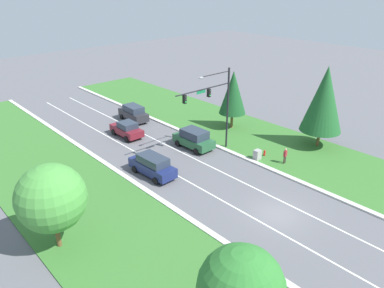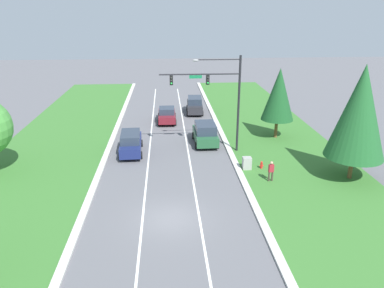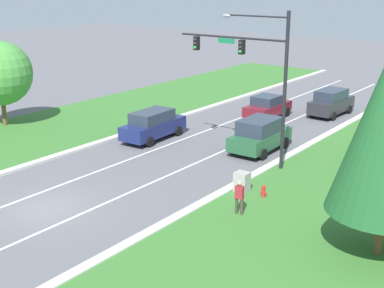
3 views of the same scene
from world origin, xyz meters
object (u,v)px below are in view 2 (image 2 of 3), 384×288
Objects in this scene: navy_suv at (131,143)px; burgundy_sedan at (167,115)px; traffic_signal_mast at (218,90)px; charcoal_suv at (195,105)px; utility_cabinet at (247,164)px; pedestrian at (271,171)px; conifer_near_right_tree at (360,112)px; fire_hydrant at (261,165)px; forest_suv at (205,133)px; conifer_far_right_tree at (279,94)px.

navy_suv is 1.15× the size of burgundy_sedan.
traffic_signal_mast is 14.55m from charcoal_suv.
charcoal_suv is 18.25m from utility_cabinet.
pedestrian is 0.19× the size of conifer_near_right_tree.
pedestrian reaches higher than fire_hydrant.
forest_suv is 7.68m from fire_hydrant.
conifer_far_right_tree reaches higher than forest_suv.
forest_suv is 0.67× the size of conifer_far_right_tree.
conifer_far_right_tree is at bearing 8.39° from forest_suv.
burgundy_sedan is 16.04m from fire_hydrant.
charcoal_suv is 11.46m from forest_suv.
traffic_signal_mast is 7.54m from conifer_far_right_tree.
navy_suv is at bearing 158.66° from conifer_near_right_tree.
burgundy_sedan is 2.65× the size of pedestrian.
conifer_far_right_tree is at bearing -29.65° from burgundy_sedan.
forest_suv reaches higher than pedestrian.
traffic_signal_mast reaches higher than fire_hydrant.
conifer_far_right_tree reaches higher than burgundy_sedan.
traffic_signal_mast is 1.23× the size of conifer_far_right_tree.
utility_cabinet is 9.33m from conifer_near_right_tree.
fire_hydrant is at bearing -61.25° from burgundy_sedan.
utility_cabinet is at bearing 163.32° from conifer_near_right_tree.
conifer_near_right_tree is (17.44, -6.81, 4.38)m from navy_suv.
burgundy_sedan is at bearing -72.04° from pedestrian.
utility_cabinet is at bearing -120.78° from conifer_far_right_tree.
traffic_signal_mast is at bearing 114.48° from utility_cabinet.
navy_suv is (-7.86, 0.26, -4.75)m from traffic_signal_mast.
navy_suv is 19.23m from conifer_near_right_tree.
conifer_near_right_tree is at bearing -19.83° from fire_hydrant.
conifer_near_right_tree is at bearing -34.40° from traffic_signal_mast.
conifer_near_right_tree is (9.58, -6.56, -0.37)m from traffic_signal_mast.
pedestrian is 7.72m from conifer_near_right_tree.
charcoal_suv is 13.18m from conifer_far_right_tree.
forest_suv is 9.84m from pedestrian.
fire_hydrant is (7.67, -14.07, -0.57)m from burgundy_sedan.
forest_suv is 14.31m from conifer_near_right_tree.
utility_cabinet is (9.80, -4.53, -0.46)m from navy_suv.
charcoal_suv is 6.76× the size of fire_hydrant.
utility_cabinet is (6.44, -14.10, -0.36)m from burgundy_sedan.
charcoal_suv reaches higher than utility_cabinet.
traffic_signal_mast reaches higher than pedestrian.
burgundy_sedan is (-4.50, 9.83, -4.85)m from traffic_signal_mast.
conifer_near_right_tree reaches higher than traffic_signal_mast.
charcoal_suv is at bearing 99.14° from utility_cabinet.
fire_hydrant is 0.10× the size of conifer_far_right_tree.
traffic_signal_mast is at bearing -152.02° from conifer_far_right_tree.
navy_suv is at bearing -167.37° from conifer_far_right_tree.
charcoal_suv is 5.28m from burgundy_sedan.
burgundy_sedan is 4.09× the size of utility_cabinet.
pedestrian is (7.77, -16.49, 0.03)m from burgundy_sedan.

